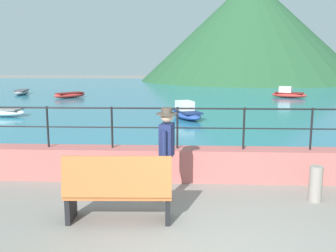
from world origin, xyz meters
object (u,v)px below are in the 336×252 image
bollard (316,184)px  boat_3 (70,95)px  boat_0 (1,112)px  boat_2 (22,92)px  bench_main (118,189)px  boat_1 (186,113)px  person_walking (167,150)px  boat_5 (288,94)px

bollard → boat_3: size_ratio=0.29×
boat_3 → boat_0: bearing=-93.2°
boat_0 → boat_2: size_ratio=0.99×
bench_main → boat_1: bearing=84.0°
bollard → boat_1: 9.75m
person_walking → boat_1: size_ratio=0.71×
bollard → boat_5: size_ratio=0.27×
bollard → boat_0: (-10.80, 9.77, -0.08)m
bench_main → bollard: bearing=17.6°
boat_1 → boat_3: 11.94m
boat_2 → boat_3: same height
boat_5 → boat_2: bearing=175.6°
person_walking → boat_1: 9.62m
boat_1 → boat_0: bearing=177.9°
boat_0 → boat_2: (-3.86, 10.85, 0.00)m
person_walking → boat_5: (7.37, 19.27, -0.65)m
person_walking → boat_0: person_walking is taller
person_walking → boat_5: bearing=69.1°
bench_main → boat_2: bearing=117.3°
boat_1 → boat_5: size_ratio=1.00×
boat_0 → boat_1: boat_1 is taller
boat_0 → bench_main: bearing=-56.0°
boat_2 → boat_3: 4.90m
boat_2 → boat_5: size_ratio=0.98×
person_walking → boat_3: 20.00m
bollard → boat_5: bearing=76.4°
bollard → boat_2: (-14.66, 20.61, -0.08)m
bollard → boat_2: bearing=125.4°
person_walking → boat_3: size_ratio=0.76×
boat_3 → boat_5: boat_5 is taller
bollard → boat_0: bollard is taller
boat_2 → boat_5: bearing=-4.4°
boat_0 → boat_5: size_ratio=0.97×
boat_2 → boat_3: bearing=-27.4°
boat_2 → person_walking: bearing=-60.1°
boat_1 → bollard: bearing=-76.0°
person_walking → boat_0: (-8.06, 9.90, -0.72)m
bollard → boat_1: (-2.37, 9.45, -0.01)m
bench_main → boat_5: bearing=68.2°
person_walking → boat_5: person_walking is taller
person_walking → boat_2: 23.94m
boat_3 → boat_5: bearing=2.9°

